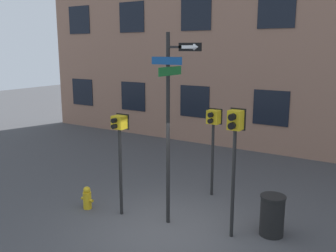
{
  "coord_description": "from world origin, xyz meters",
  "views": [
    {
      "loc": [
        4.36,
        -6.84,
        4.19
      ],
      "look_at": [
        -0.19,
        0.37,
        2.42
      ],
      "focal_mm": 40.0,
      "sensor_mm": 36.0,
      "label": 1
    }
  ],
  "objects_px": {
    "pedestrian_signal_right": "(235,139)",
    "pedestrian_signal_across": "(213,128)",
    "street_sign_pole": "(170,115)",
    "fire_hydrant": "(87,198)",
    "trash_bin": "(272,215)",
    "pedestrian_signal_left": "(119,138)"
  },
  "relations": [
    {
      "from": "street_sign_pole",
      "to": "fire_hydrant",
      "type": "xyz_separation_m",
      "value": [
        -2.32,
        -0.46,
        -2.4
      ]
    },
    {
      "from": "pedestrian_signal_left",
      "to": "pedestrian_signal_across",
      "type": "relative_size",
      "value": 1.03
    },
    {
      "from": "street_sign_pole",
      "to": "pedestrian_signal_right",
      "type": "xyz_separation_m",
      "value": [
        1.53,
        0.17,
        -0.41
      ]
    },
    {
      "from": "pedestrian_signal_right",
      "to": "pedestrian_signal_across",
      "type": "xyz_separation_m",
      "value": [
        -1.45,
        2.0,
        -0.28
      ]
    },
    {
      "from": "street_sign_pole",
      "to": "pedestrian_signal_across",
      "type": "height_order",
      "value": "street_sign_pole"
    },
    {
      "from": "pedestrian_signal_right",
      "to": "fire_hydrant",
      "type": "bearing_deg",
      "value": -170.72
    },
    {
      "from": "fire_hydrant",
      "to": "trash_bin",
      "type": "relative_size",
      "value": 0.65
    },
    {
      "from": "fire_hydrant",
      "to": "trash_bin",
      "type": "height_order",
      "value": "trash_bin"
    },
    {
      "from": "pedestrian_signal_left",
      "to": "pedestrian_signal_across",
      "type": "bearing_deg",
      "value": 59.72
    },
    {
      "from": "trash_bin",
      "to": "fire_hydrant",
      "type": "bearing_deg",
      "value": -165.46
    },
    {
      "from": "pedestrian_signal_left",
      "to": "fire_hydrant",
      "type": "xyz_separation_m",
      "value": [
        -0.98,
        -0.22,
        -1.73
      ]
    },
    {
      "from": "street_sign_pole",
      "to": "fire_hydrant",
      "type": "height_order",
      "value": "street_sign_pole"
    },
    {
      "from": "pedestrian_signal_right",
      "to": "fire_hydrant",
      "type": "xyz_separation_m",
      "value": [
        -3.84,
        -0.63,
        -1.99
      ]
    },
    {
      "from": "pedestrian_signal_right",
      "to": "trash_bin",
      "type": "distance_m",
      "value": 2.03
    },
    {
      "from": "street_sign_pole",
      "to": "pedestrian_signal_right",
      "type": "bearing_deg",
      "value": 6.3
    },
    {
      "from": "pedestrian_signal_left",
      "to": "trash_bin",
      "type": "xyz_separation_m",
      "value": [
        3.61,
        0.97,
        -1.55
      ]
    },
    {
      "from": "street_sign_pole",
      "to": "pedestrian_signal_across",
      "type": "xyz_separation_m",
      "value": [
        0.07,
        2.17,
        -0.69
      ]
    },
    {
      "from": "pedestrian_signal_across",
      "to": "trash_bin",
      "type": "height_order",
      "value": "pedestrian_signal_across"
    },
    {
      "from": "street_sign_pole",
      "to": "pedestrian_signal_left",
      "type": "height_order",
      "value": "street_sign_pole"
    },
    {
      "from": "pedestrian_signal_right",
      "to": "pedestrian_signal_across",
      "type": "bearing_deg",
      "value": 126.02
    },
    {
      "from": "pedestrian_signal_right",
      "to": "pedestrian_signal_across",
      "type": "relative_size",
      "value": 1.16
    },
    {
      "from": "pedestrian_signal_right",
      "to": "trash_bin",
      "type": "bearing_deg",
      "value": 36.97
    }
  ]
}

